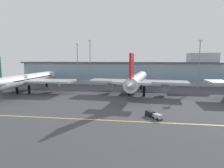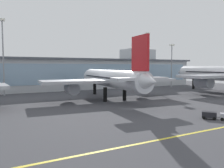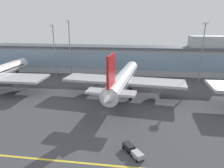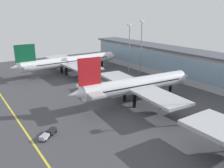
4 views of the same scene
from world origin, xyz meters
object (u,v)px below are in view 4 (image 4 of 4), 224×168
(airliner_near_left, at_px, (70,62))
(apron_light_mast_centre, at_px, (129,41))
(airliner_near_right, at_px, (137,85))
(apron_light_mast_far_east, at_px, (141,40))
(baggage_tug_near, at_px, (48,134))

(airliner_near_left, bearing_deg, apron_light_mast_centre, -32.80)
(airliner_near_left, bearing_deg, airliner_near_right, -89.72)
(airliner_near_left, bearing_deg, apron_light_mast_far_east, -40.93)
(apron_light_mast_centre, bearing_deg, airliner_near_left, -121.64)
(airliner_near_left, distance_m, apron_light_mast_centre, 31.81)
(baggage_tug_near, bearing_deg, airliner_near_right, -27.61)
(apron_light_mast_centre, height_order, apron_light_mast_far_east, apron_light_mast_far_east)
(airliner_near_left, xyz_separation_m, airliner_near_right, (50.44, 1.27, 0.39))
(baggage_tug_near, xyz_separation_m, apron_light_mast_centre, (-39.48, 57.44, 15.03))
(airliner_near_right, bearing_deg, baggage_tug_near, -165.78)
(apron_light_mast_far_east, bearing_deg, airliner_near_right, -43.53)
(airliner_near_left, distance_m, airliner_near_right, 50.45)
(airliner_near_right, relative_size, apron_light_mast_far_east, 1.85)
(airliner_near_left, xyz_separation_m, baggage_tug_near, (55.33, -31.71, -5.12))
(apron_light_mast_centre, bearing_deg, airliner_near_right, -35.27)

